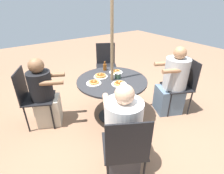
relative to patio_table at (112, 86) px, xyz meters
The scene contains 17 objects.
ground_plane 0.60m from the patio_table, ahead, with size 12.00×12.00×0.00m, color #8C664C.
patio_table is the anchor object (origin of this frame).
umbrella_pole 0.65m from the patio_table, ahead, with size 0.05×0.05×2.49m, color #846B4C.
patio_chair_north 1.24m from the patio_table, 114.59° to the right, with size 0.59×0.59×0.96m.
diner_north 1.06m from the patio_table, 114.59° to the right, with size 0.55×0.60×1.19m.
patio_chair_east 1.24m from the patio_table, 28.25° to the right, with size 0.60×0.60×0.96m.
patio_chair_south 1.24m from the patio_table, 64.59° to the left, with size 0.59×0.59×0.96m.
diner_south 1.06m from the patio_table, 64.59° to the left, with size 0.51×0.58×1.12m.
patio_chair_west 1.24m from the patio_table, 151.79° to the left, with size 0.60×0.60×0.96m.
diner_west 1.06m from the patio_table, 151.79° to the left, with size 0.63×0.58×1.17m.
pancake_plate_a 0.23m from the patio_table, behind, with size 0.23×0.23×0.04m.
pancake_plate_b 0.33m from the patio_table, 81.80° to the left, with size 0.23×0.23×0.05m.
pancake_plate_c 0.32m from the patio_table, 48.37° to the right, with size 0.23×0.23×0.05m.
pancake_plate_d 0.25m from the patio_table, 26.12° to the left, with size 0.23×0.23×0.05m.
syrup_bottle 0.45m from the patio_table, 16.60° to the right, with size 0.09×0.06×0.16m.
coffee_cup 0.19m from the patio_table, 92.95° to the right, with size 0.10×0.10×0.09m.
drinking_glass_a 0.42m from the patio_table, 168.70° to the left, with size 0.07×0.07×0.12m, color silver.
Camera 1 is at (-2.05, 1.41, 1.90)m, focal length 28.00 mm.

